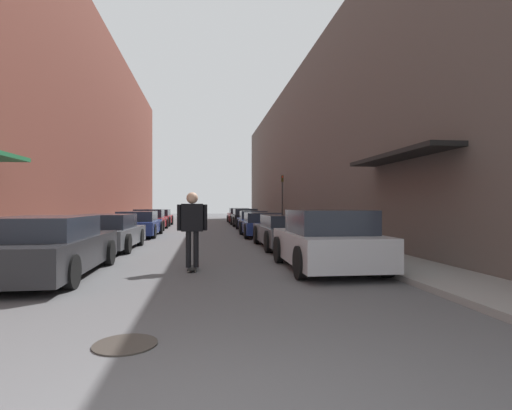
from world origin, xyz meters
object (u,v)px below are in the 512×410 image
object	(u,v)px
parked_car_left_1	(107,233)
parked_car_left_4	(159,218)
parked_car_left_0	(47,247)
skateboarder	(192,222)
parked_car_left_2	(138,224)
parked_car_right_1	(286,231)
parked_car_right_2	(262,225)
parked_car_right_5	(239,216)
parked_car_right_4	(245,217)
traffic_light	(282,194)
manhole_cover	(125,344)
parked_car_left_3	(150,220)
parked_car_right_3	(253,221)
parked_car_right_0	(327,241)

from	to	relation	value
parked_car_left_1	parked_car_left_4	world-z (taller)	parked_car_left_1
parked_car_left_0	skateboarder	world-z (taller)	skateboarder
parked_car_left_2	skateboarder	distance (m)	11.09
parked_car_left_1	parked_car_right_1	size ratio (longest dim) A/B	0.90
parked_car_right_2	parked_car_right_5	xyz separation A→B (m)	(0.20, 15.37, 0.03)
parked_car_left_1	parked_car_left_4	xyz separation A→B (m)	(-0.03, 16.03, 0.01)
parked_car_right_4	traffic_light	xyz separation A→B (m)	(2.46, -1.86, 1.65)
parked_car_right_5	manhole_cover	world-z (taller)	parked_car_right_5
parked_car_left_0	parked_car_right_5	bearing A→B (deg)	76.05
parked_car_right_5	traffic_light	world-z (taller)	traffic_light
parked_car_left_4	traffic_light	size ratio (longest dim) A/B	1.17
parked_car_left_2	parked_car_right_4	size ratio (longest dim) A/B	1.10
parked_car_right_5	skateboarder	world-z (taller)	skateboarder
parked_car_left_3	manhole_cover	world-z (taller)	parked_car_left_3
parked_car_left_4	parked_car_right_1	distance (m)	17.29
manhole_cover	parked_car_right_3	bearing A→B (deg)	78.98
parked_car_right_3	parked_car_right_4	xyz separation A→B (m)	(0.06, 5.46, 0.05)
parked_car_left_2	skateboarder	world-z (taller)	skateboarder
parked_car_right_1	parked_car_right_3	bearing A→B (deg)	90.07
parked_car_right_0	traffic_light	size ratio (longest dim) A/B	1.12
parked_car_right_2	parked_car_right_3	xyz separation A→B (m)	(0.13, 4.62, -0.00)
parked_car_right_2	parked_car_right_0	bearing A→B (deg)	-89.22
parked_car_left_2	parked_car_right_1	size ratio (longest dim) A/B	1.02
parked_car_right_5	traffic_light	distance (m)	7.74
parked_car_left_0	parked_car_right_0	xyz separation A→B (m)	(6.28, 0.14, 0.05)
parked_car_left_3	parked_car_right_5	xyz separation A→B (m)	(6.35, 9.25, 0.00)
parked_car_right_4	traffic_light	distance (m)	3.50
parked_car_left_0	parked_car_right_2	xyz separation A→B (m)	(6.14, 10.18, -0.05)
parked_car_left_2	traffic_light	bearing A→B (deg)	40.10
parked_car_left_0	skateboarder	xyz separation A→B (m)	(3.08, 0.44, 0.51)
parked_car_right_4	skateboarder	bearing A→B (deg)	-99.31
parked_car_right_1	traffic_light	size ratio (longest dim) A/B	1.35
parked_car_left_2	parked_car_left_1	bearing A→B (deg)	-90.78
parked_car_left_4	parked_car_left_2	bearing A→B (deg)	-89.36
parked_car_right_3	skateboarder	xyz separation A→B (m)	(-3.19, -14.37, 0.57)
parked_car_right_0	parked_car_right_2	bearing A→B (deg)	90.78
parked_car_left_3	parked_car_right_0	size ratio (longest dim) A/B	1.00
parked_car_left_1	parked_car_right_2	world-z (taller)	parked_car_left_1
parked_car_right_0	parked_car_right_1	world-z (taller)	parked_car_right_0
parked_car_left_4	traffic_light	distance (m)	9.35
parked_car_right_5	skateboarder	bearing A→B (deg)	-97.41
parked_car_left_0	parked_car_left_2	size ratio (longest dim) A/B	1.00
parked_car_right_0	parked_car_right_5	distance (m)	25.41
parked_car_left_1	traffic_light	xyz separation A→B (m)	(8.73, 13.25, 1.69)
parked_car_right_2	manhole_cover	size ratio (longest dim) A/B	5.84
parked_car_left_1	traffic_light	size ratio (longest dim) A/B	1.21
manhole_cover	parked_car_left_4	bearing A→B (deg)	95.49
parked_car_left_2	parked_car_right_4	bearing A→B (deg)	55.90
parked_car_right_1	manhole_cover	world-z (taller)	parked_car_right_1
parked_car_left_0	parked_car_right_2	size ratio (longest dim) A/B	1.17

